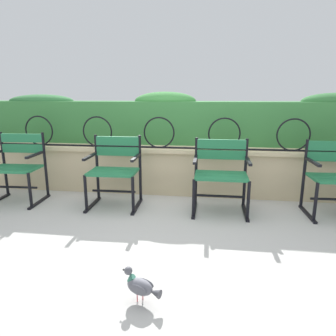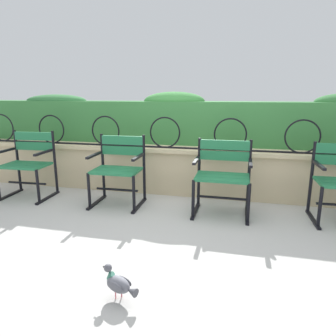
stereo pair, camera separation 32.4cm
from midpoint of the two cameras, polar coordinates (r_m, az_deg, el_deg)
name	(u,v)px [view 1 (the left image)]	position (r m, az deg, el deg)	size (l,w,h in m)	color
ground_plane	(166,219)	(3.44, -3.04, -9.48)	(60.00, 60.00, 0.00)	#B7B5AF
stone_wall	(176,170)	(4.25, -0.60, -0.39)	(7.08, 0.41, 0.64)	#C6B289
iron_arch_fence	(161,135)	(4.12, -3.52, 6.18)	(6.54, 0.02, 0.42)	black
hedge_row	(180,120)	(4.60, 0.25, 8.96)	(6.93, 0.57, 0.75)	#387A3D
park_chair_leftmost	(18,165)	(4.41, -28.06, 0.44)	(0.63, 0.55, 0.87)	#237547
park_chair_centre_left	(115,169)	(3.82, -12.26, -0.14)	(0.61, 0.54, 0.85)	#237547
park_chair_centre_right	(221,172)	(3.58, 7.24, -0.85)	(0.63, 0.52, 0.84)	#237547
park_chair_rightmost	(335,175)	(3.85, 26.52, -1.22)	(0.62, 0.55, 0.84)	#237547
pigeon_near_chairs	(140,286)	(2.19, -9.69, -20.88)	(0.28, 0.16, 0.22)	slate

